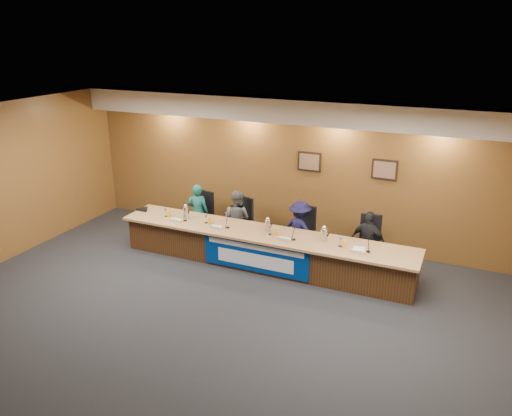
{
  "coord_description": "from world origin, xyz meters",
  "views": [
    {
      "loc": [
        3.58,
        -6.04,
        4.55
      ],
      "look_at": [
        -0.31,
        2.73,
        1.09
      ],
      "focal_mm": 35.0,
      "sensor_mm": 36.0,
      "label": 1
    }
  ],
  "objects_px": {
    "panelist_a": "(198,212)",
    "banner": "(255,256)",
    "carafe_mid": "(268,226)",
    "speakerphone": "(143,209)",
    "office_chair_c": "(301,235)",
    "panelist_d": "(368,242)",
    "office_chair_a": "(200,218)",
    "office_chair_b": "(239,225)",
    "dais_body": "(263,250)",
    "office_chair_d": "(369,246)",
    "panelist_b": "(237,219)",
    "panelist_c": "(300,230)",
    "carafe_right": "(324,235)",
    "carafe_left": "(186,213)"
  },
  "relations": [
    {
      "from": "panelist_a",
      "to": "banner",
      "type": "bearing_deg",
      "value": 136.12
    },
    {
      "from": "carafe_mid",
      "to": "speakerphone",
      "type": "height_order",
      "value": "carafe_mid"
    },
    {
      "from": "office_chair_c",
      "to": "panelist_d",
      "type": "bearing_deg",
      "value": 6.88
    },
    {
      "from": "office_chair_c",
      "to": "office_chair_a",
      "type": "bearing_deg",
      "value": -169.09
    },
    {
      "from": "office_chair_c",
      "to": "office_chair_b",
      "type": "bearing_deg",
      "value": -169.09
    },
    {
      "from": "dais_body",
      "to": "banner",
      "type": "bearing_deg",
      "value": -90.0
    },
    {
      "from": "panelist_d",
      "to": "office_chair_a",
      "type": "distance_m",
      "value": 3.84
    },
    {
      "from": "office_chair_d",
      "to": "speakerphone",
      "type": "relative_size",
      "value": 1.5
    },
    {
      "from": "panelist_b",
      "to": "panelist_c",
      "type": "relative_size",
      "value": 1.04
    },
    {
      "from": "panelist_b",
      "to": "office_chair_d",
      "type": "height_order",
      "value": "panelist_b"
    },
    {
      "from": "panelist_b",
      "to": "panelist_c",
      "type": "distance_m",
      "value": 1.45
    },
    {
      "from": "carafe_right",
      "to": "speakerphone",
      "type": "bearing_deg",
      "value": 179.51
    },
    {
      "from": "carafe_mid",
      "to": "office_chair_b",
      "type": "bearing_deg",
      "value": 144.39
    },
    {
      "from": "office_chair_a",
      "to": "carafe_mid",
      "type": "relative_size",
      "value": 2.01
    },
    {
      "from": "panelist_a",
      "to": "carafe_left",
      "type": "relative_size",
      "value": 5.01
    },
    {
      "from": "panelist_c",
      "to": "dais_body",
      "type": "bearing_deg",
      "value": 68.55
    },
    {
      "from": "panelist_c",
      "to": "carafe_right",
      "type": "relative_size",
      "value": 4.85
    },
    {
      "from": "banner",
      "to": "office_chair_c",
      "type": "distance_m",
      "value": 1.28
    },
    {
      "from": "panelist_a",
      "to": "carafe_left",
      "type": "height_order",
      "value": "panelist_a"
    },
    {
      "from": "panelist_d",
      "to": "carafe_right",
      "type": "height_order",
      "value": "panelist_d"
    },
    {
      "from": "panelist_c",
      "to": "carafe_mid",
      "type": "bearing_deg",
      "value": 70.56
    },
    {
      "from": "panelist_a",
      "to": "speakerphone",
      "type": "relative_size",
      "value": 4.11
    },
    {
      "from": "office_chair_d",
      "to": "speakerphone",
      "type": "distance_m",
      "value": 4.94
    },
    {
      "from": "office_chair_b",
      "to": "carafe_mid",
      "type": "distance_m",
      "value": 1.27
    },
    {
      "from": "office_chair_c",
      "to": "office_chair_d",
      "type": "bearing_deg",
      "value": 10.91
    },
    {
      "from": "panelist_c",
      "to": "panelist_b",
      "type": "bearing_deg",
      "value": 18.38
    },
    {
      "from": "banner",
      "to": "panelist_b",
      "type": "distance_m",
      "value": 1.42
    },
    {
      "from": "panelist_d",
      "to": "office_chair_a",
      "type": "xyz_separation_m",
      "value": [
        -3.84,
        0.1,
        -0.14
      ]
    },
    {
      "from": "office_chair_b",
      "to": "speakerphone",
      "type": "height_order",
      "value": "speakerphone"
    },
    {
      "from": "office_chair_d",
      "to": "carafe_right",
      "type": "xyz_separation_m",
      "value": [
        -0.72,
        -0.74,
        0.4
      ]
    },
    {
      "from": "banner",
      "to": "panelist_d",
      "type": "height_order",
      "value": "panelist_d"
    },
    {
      "from": "office_chair_c",
      "to": "carafe_right",
      "type": "height_order",
      "value": "carafe_right"
    },
    {
      "from": "dais_body",
      "to": "office_chair_d",
      "type": "xyz_separation_m",
      "value": [
        1.96,
        0.74,
        0.13
      ]
    },
    {
      "from": "carafe_mid",
      "to": "carafe_right",
      "type": "relative_size",
      "value": 0.93
    },
    {
      "from": "panelist_b",
      "to": "office_chair_b",
      "type": "bearing_deg",
      "value": -82.85
    },
    {
      "from": "dais_body",
      "to": "carafe_mid",
      "type": "relative_size",
      "value": 25.13
    },
    {
      "from": "banner",
      "to": "office_chair_b",
      "type": "xyz_separation_m",
      "value": [
        -0.91,
        1.16,
        0.1
      ]
    },
    {
      "from": "dais_body",
      "to": "panelist_a",
      "type": "height_order",
      "value": "panelist_a"
    },
    {
      "from": "panelist_b",
      "to": "panelist_d",
      "type": "distance_m",
      "value": 2.86
    },
    {
      "from": "banner",
      "to": "carafe_left",
      "type": "relative_size",
      "value": 8.39
    },
    {
      "from": "office_chair_c",
      "to": "carafe_right",
      "type": "relative_size",
      "value": 1.86
    },
    {
      "from": "banner",
      "to": "carafe_mid",
      "type": "height_order",
      "value": "carafe_mid"
    },
    {
      "from": "office_chair_d",
      "to": "carafe_left",
      "type": "relative_size",
      "value": 1.83
    },
    {
      "from": "carafe_left",
      "to": "panelist_a",
      "type": "bearing_deg",
      "value": 98.11
    },
    {
      "from": "office_chair_a",
      "to": "carafe_mid",
      "type": "height_order",
      "value": "carafe_mid"
    },
    {
      "from": "office_chair_a",
      "to": "carafe_right",
      "type": "bearing_deg",
      "value": -3.94
    },
    {
      "from": "panelist_a",
      "to": "carafe_right",
      "type": "distance_m",
      "value": 3.19
    },
    {
      "from": "panelist_b",
      "to": "carafe_left",
      "type": "relative_size",
      "value": 4.94
    },
    {
      "from": "panelist_d",
      "to": "dais_body",
      "type": "bearing_deg",
      "value": 29.96
    },
    {
      "from": "panelist_b",
      "to": "office_chair_b",
      "type": "relative_size",
      "value": 2.7
    }
  ]
}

